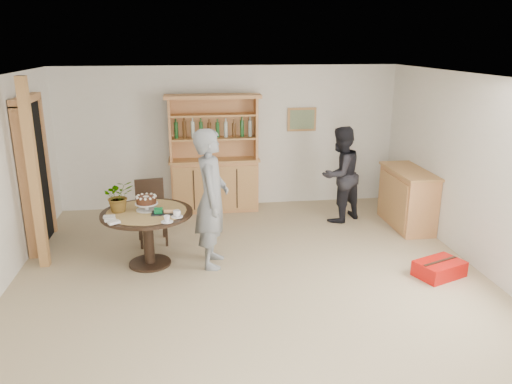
% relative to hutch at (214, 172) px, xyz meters
% --- Properties ---
extents(ground, '(7.00, 7.00, 0.00)m').
position_rel_hutch_xyz_m(ground, '(0.30, -3.24, -0.69)').
color(ground, tan).
rests_on(ground, ground).
extents(room_shell, '(6.04, 7.04, 2.52)m').
position_rel_hutch_xyz_m(room_shell, '(0.30, -3.23, 1.05)').
color(room_shell, white).
rests_on(room_shell, ground).
extents(doorway, '(0.13, 1.10, 2.18)m').
position_rel_hutch_xyz_m(doorway, '(-2.63, -1.24, 0.42)').
color(doorway, black).
rests_on(doorway, ground).
extents(pine_post, '(0.12, 0.12, 2.50)m').
position_rel_hutch_xyz_m(pine_post, '(-2.40, -2.04, 0.56)').
color(pine_post, tan).
rests_on(pine_post, ground).
extents(hutch, '(1.62, 0.54, 2.04)m').
position_rel_hutch_xyz_m(hutch, '(0.00, 0.00, 0.00)').
color(hutch, tan).
rests_on(hutch, ground).
extents(sideboard, '(0.54, 1.26, 0.94)m').
position_rel_hutch_xyz_m(sideboard, '(3.04, -1.24, -0.22)').
color(sideboard, tan).
rests_on(sideboard, ground).
extents(dining_table, '(1.20, 1.20, 0.76)m').
position_rel_hutch_xyz_m(dining_table, '(-1.00, -2.19, -0.08)').
color(dining_table, black).
rests_on(dining_table, ground).
extents(dining_chair, '(0.48, 0.48, 0.95)m').
position_rel_hutch_xyz_m(dining_chair, '(-1.02, -1.36, -0.15)').
color(dining_chair, black).
rests_on(dining_chair, ground).
extents(birthday_cake, '(0.30, 0.30, 0.20)m').
position_rel_hutch_xyz_m(birthday_cake, '(-1.00, -2.14, 0.19)').
color(birthday_cake, white).
rests_on(birthday_cake, dining_table).
extents(flower_vase, '(0.47, 0.44, 0.42)m').
position_rel_hutch_xyz_m(flower_vase, '(-1.35, -2.14, 0.28)').
color(flower_vase, '#3F7233').
rests_on(flower_vase, dining_table).
extents(gift_tray, '(0.30, 0.20, 0.08)m').
position_rel_hutch_xyz_m(gift_tray, '(-0.79, -2.31, 0.10)').
color(gift_tray, black).
rests_on(gift_tray, dining_table).
extents(coffee_cup_a, '(0.15, 0.15, 0.09)m').
position_rel_hutch_xyz_m(coffee_cup_a, '(-0.60, -2.47, 0.11)').
color(coffee_cup_a, white).
rests_on(coffee_cup_a, dining_table).
extents(coffee_cup_b, '(0.15, 0.15, 0.08)m').
position_rel_hutch_xyz_m(coffee_cup_b, '(-0.72, -2.64, 0.11)').
color(coffee_cup_b, white).
rests_on(coffee_cup_b, dining_table).
extents(napkins, '(0.24, 0.33, 0.03)m').
position_rel_hutch_xyz_m(napkins, '(-1.41, -2.50, 0.09)').
color(napkins, white).
rests_on(napkins, dining_table).
extents(teen_boy, '(0.53, 0.73, 1.85)m').
position_rel_hutch_xyz_m(teen_boy, '(-0.15, -2.29, 0.24)').
color(teen_boy, gray).
rests_on(teen_boy, ground).
extents(adult_person, '(0.97, 0.92, 1.59)m').
position_rel_hutch_xyz_m(adult_person, '(2.03, -0.84, 0.11)').
color(adult_person, black).
rests_on(adult_person, ground).
extents(red_suitcase, '(0.70, 0.59, 0.21)m').
position_rel_hutch_xyz_m(red_suitcase, '(2.71, -3.04, -0.59)').
color(red_suitcase, red).
rests_on(red_suitcase, ground).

